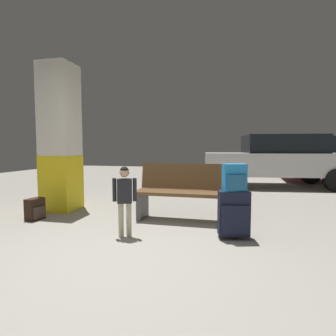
{
  "coord_description": "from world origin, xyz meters",
  "views": [
    {
      "loc": [
        1.12,
        -2.49,
        1.15
      ],
      "look_at": [
        0.24,
        1.3,
        0.85
      ],
      "focal_mm": 28.73,
      "sensor_mm": 36.0,
      "label": 1
    }
  ],
  "objects_px": {
    "backpack_dark_floor": "(35,209)",
    "parked_car_near": "(277,159)",
    "bench": "(187,192)",
    "suitcase": "(234,213)",
    "child": "(125,194)",
    "backpack_bright": "(234,178)",
    "structural_pillar": "(60,139)"
  },
  "relations": [
    {
      "from": "backpack_dark_floor",
      "to": "parked_car_near",
      "type": "xyz_separation_m",
      "value": [
        4.37,
        4.79,
        0.64
      ]
    },
    {
      "from": "bench",
      "to": "suitcase",
      "type": "xyz_separation_m",
      "value": [
        0.71,
        -0.74,
        -0.12
      ]
    },
    {
      "from": "suitcase",
      "to": "child",
      "type": "relative_size",
      "value": 0.67
    },
    {
      "from": "backpack_bright",
      "to": "child",
      "type": "bearing_deg",
      "value": -169.74
    },
    {
      "from": "structural_pillar",
      "to": "child",
      "type": "relative_size",
      "value": 2.91
    },
    {
      "from": "child",
      "to": "backpack_dark_floor",
      "type": "bearing_deg",
      "value": 165.04
    },
    {
      "from": "suitcase",
      "to": "parked_car_near",
      "type": "distance_m",
      "value": 5.19
    },
    {
      "from": "backpack_dark_floor",
      "to": "parked_car_near",
      "type": "bearing_deg",
      "value": 47.57
    },
    {
      "from": "parked_car_near",
      "to": "bench",
      "type": "bearing_deg",
      "value": -115.24
    },
    {
      "from": "backpack_bright",
      "to": "parked_car_near",
      "type": "distance_m",
      "value": 5.16
    },
    {
      "from": "structural_pillar",
      "to": "suitcase",
      "type": "bearing_deg",
      "value": -16.6
    },
    {
      "from": "child",
      "to": "parked_car_near",
      "type": "height_order",
      "value": "parked_car_near"
    },
    {
      "from": "suitcase",
      "to": "structural_pillar",
      "type": "bearing_deg",
      "value": 163.4
    },
    {
      "from": "parked_car_near",
      "to": "child",
      "type": "bearing_deg",
      "value": -116.92
    },
    {
      "from": "suitcase",
      "to": "child",
      "type": "xyz_separation_m",
      "value": [
        -1.36,
        -0.25,
        0.24
      ]
    },
    {
      "from": "bench",
      "to": "parked_car_near",
      "type": "relative_size",
      "value": 0.38
    },
    {
      "from": "bench",
      "to": "suitcase",
      "type": "height_order",
      "value": "bench"
    },
    {
      "from": "backpack_bright",
      "to": "backpack_dark_floor",
      "type": "xyz_separation_m",
      "value": [
        -3.07,
        0.21,
        -0.6
      ]
    },
    {
      "from": "child",
      "to": "parked_car_near",
      "type": "bearing_deg",
      "value": 63.08
    },
    {
      "from": "bench",
      "to": "parked_car_near",
      "type": "height_order",
      "value": "parked_car_near"
    },
    {
      "from": "structural_pillar",
      "to": "backpack_bright",
      "type": "relative_size",
      "value": 7.76
    },
    {
      "from": "bench",
      "to": "backpack_bright",
      "type": "xyz_separation_m",
      "value": [
        0.71,
        -0.74,
        0.33
      ]
    },
    {
      "from": "backpack_dark_floor",
      "to": "bench",
      "type": "bearing_deg",
      "value": 12.5
    },
    {
      "from": "suitcase",
      "to": "parked_car_near",
      "type": "height_order",
      "value": "parked_car_near"
    },
    {
      "from": "structural_pillar",
      "to": "backpack_dark_floor",
      "type": "distance_m",
      "value": 1.34
    },
    {
      "from": "backpack_bright",
      "to": "backpack_dark_floor",
      "type": "height_order",
      "value": "backpack_bright"
    },
    {
      "from": "structural_pillar",
      "to": "bench",
      "type": "bearing_deg",
      "value": -4.38
    },
    {
      "from": "structural_pillar",
      "to": "bench",
      "type": "distance_m",
      "value": 2.53
    },
    {
      "from": "backpack_dark_floor",
      "to": "parked_car_near",
      "type": "relative_size",
      "value": 0.08
    },
    {
      "from": "suitcase",
      "to": "backpack_dark_floor",
      "type": "xyz_separation_m",
      "value": [
        -3.07,
        0.21,
        -0.15
      ]
    },
    {
      "from": "structural_pillar",
      "to": "backpack_dark_floor",
      "type": "relative_size",
      "value": 7.76
    },
    {
      "from": "bench",
      "to": "child",
      "type": "xyz_separation_m",
      "value": [
        -0.65,
        -0.98,
        0.12
      ]
    }
  ]
}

